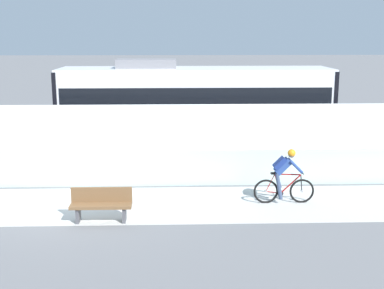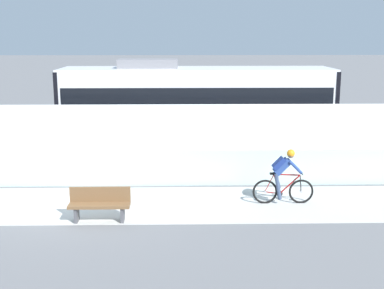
% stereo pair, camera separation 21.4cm
% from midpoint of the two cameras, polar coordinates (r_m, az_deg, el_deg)
% --- Properties ---
extents(ground_plane, '(200.00, 200.00, 0.00)m').
position_cam_midpoint_polar(ground_plane, '(15.13, -12.27, -6.60)').
color(ground_plane, slate).
extents(bike_path_deck, '(32.00, 3.20, 0.01)m').
position_cam_midpoint_polar(bike_path_deck, '(15.13, -12.27, -6.58)').
color(bike_path_deck, beige).
rests_on(bike_path_deck, ground).
extents(glass_parapet, '(32.00, 0.05, 1.16)m').
position_cam_midpoint_polar(glass_parapet, '(16.71, -11.17, -2.67)').
color(glass_parapet, '#ADC6C1').
rests_on(glass_parapet, ground).
extents(concrete_barrier_wall, '(32.00, 0.36, 2.38)m').
position_cam_midpoint_polar(concrete_barrier_wall, '(18.29, -10.30, 0.64)').
color(concrete_barrier_wall, white).
rests_on(concrete_barrier_wall, ground).
extents(tram_rail_near, '(32.00, 0.08, 0.01)m').
position_cam_midpoint_polar(tram_rail_near, '(20.95, -9.13, -1.15)').
color(tram_rail_near, '#595654').
rests_on(tram_rail_near, ground).
extents(tram_rail_far, '(32.00, 0.08, 0.01)m').
position_cam_midpoint_polar(tram_rail_far, '(22.33, -8.64, -0.29)').
color(tram_rail_far, '#595654').
rests_on(tram_rail_far, ground).
extents(tram, '(11.06, 2.54, 3.81)m').
position_cam_midpoint_polar(tram, '(21.11, 0.78, 4.33)').
color(tram, silver).
rests_on(tram, ground).
extents(cyclist_on_bike, '(1.77, 0.58, 1.61)m').
position_cam_midpoint_polar(cyclist_on_bike, '(14.92, 10.57, -3.58)').
color(cyclist_on_bike, black).
rests_on(cyclist_on_bike, ground).
extents(bench, '(1.60, 0.45, 0.89)m').
position_cam_midpoint_polar(bench, '(13.64, -9.83, -6.50)').
color(bench, brown).
rests_on(bench, ground).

